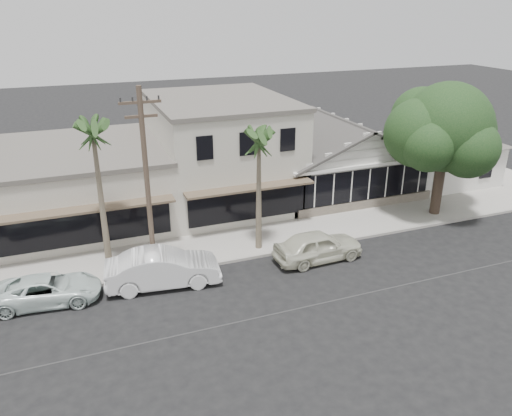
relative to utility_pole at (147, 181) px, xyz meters
name	(u,v)px	position (x,y,z in m)	size (l,w,h in m)	color
ground	(373,292)	(9.00, -5.20, -4.79)	(140.00, 140.00, 0.00)	black
sidewalk_north	(169,255)	(1.00, 1.55, -4.71)	(90.00, 3.50, 0.15)	#9E9991
corner_shop	(337,154)	(14.00, 7.27, -2.17)	(10.40, 8.60, 5.10)	white
side_cottage	(442,161)	(22.20, 6.30, -3.29)	(6.00, 6.00, 3.00)	white
row_building_near	(221,152)	(6.00, 8.30, -1.54)	(8.00, 10.00, 6.50)	beige
row_building_midnear	(77,186)	(-3.00, 8.30, -2.69)	(10.00, 10.00, 4.20)	silver
utility_pole	(147,181)	(0.00, 0.00, 0.00)	(1.80, 0.24, 9.00)	brown
car_0	(318,246)	(8.04, -1.53, -4.01)	(1.85, 4.59, 1.56)	beige
car_1	(163,268)	(0.21, -1.17, -3.93)	(1.82, 5.23, 1.72)	white
car_2	(48,290)	(-4.79, -0.82, -4.16)	(2.07, 4.50, 1.25)	silver
shade_tree	(443,129)	(17.44, 1.34, 0.56)	(7.33, 6.63, 8.13)	#47382B
palm_east	(259,141)	(5.62, 0.57, 1.18)	(2.77, 2.77, 6.99)	#726651
palm_mid	(93,134)	(-2.00, 1.30, 2.01)	(2.32, 2.32, 7.90)	#726651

